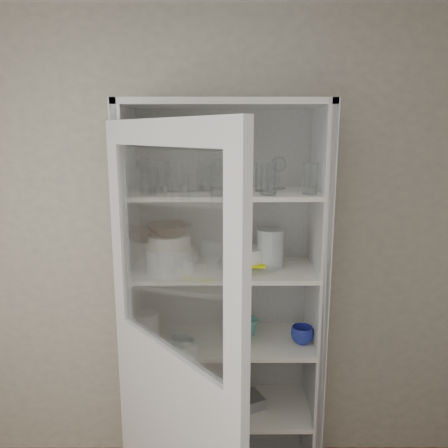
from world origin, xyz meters
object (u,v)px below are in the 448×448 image
at_px(mug_blue, 302,335).
at_px(cream_dish, 218,398).
at_px(goblet_2, 227,174).
at_px(tin_box, 244,402).
at_px(plate_stack_back, 181,255).
at_px(white_canister, 148,326).
at_px(cream_bowl, 169,241).
at_px(goblet_1, 219,172).
at_px(plate_stack_front, 170,260).
at_px(yellow_trivet, 249,262).
at_px(mug_white, 239,337).
at_px(mug_teal, 249,327).
at_px(cupboard_door, 172,399).
at_px(grey_bowl_stack, 270,248).
at_px(goblet_0, 144,172).
at_px(glass_platter, 249,265).
at_px(teal_jar, 232,326).
at_px(terracotta_bowl, 169,229).
at_px(white_ramekin, 249,254).
at_px(pantry_cabinet, 224,319).
at_px(goblet_3, 279,171).

distance_m(mug_blue, cream_dish, 0.61).
bearing_deg(goblet_2, tin_box, -58.05).
height_order(plate_stack_back, white_canister, plate_stack_back).
distance_m(cream_bowl, white_canister, 0.51).
distance_m(goblet_1, goblet_2, 0.05).
bearing_deg(mug_blue, plate_stack_front, -168.51).
bearing_deg(yellow_trivet, mug_white, -117.83).
distance_m(mug_blue, tin_box, 0.51).
distance_m(cream_bowl, mug_teal, 0.66).
xyz_separation_m(cupboard_door, plate_stack_front, (-0.06, 0.50, 0.45)).
relative_size(plate_stack_back, grey_bowl_stack, 0.98).
xyz_separation_m(cream_bowl, yellow_trivet, (0.40, 0.09, -0.13)).
distance_m(cupboard_door, goblet_0, 1.11).
bearing_deg(glass_platter, goblet_1, 151.26).
xyz_separation_m(plate_stack_back, grey_bowl_stack, (0.48, -0.13, 0.07)).
height_order(cream_bowl, mug_teal, cream_bowl).
xyz_separation_m(goblet_2, cream_bowl, (-0.29, -0.19, -0.32)).
height_order(goblet_0, plate_stack_front, goblet_0).
xyz_separation_m(teal_jar, white_canister, (-0.45, -0.01, 0.01)).
bearing_deg(terracotta_bowl, goblet_0, 133.01).
bearing_deg(teal_jar, goblet_0, 172.68).
xyz_separation_m(glass_platter, yellow_trivet, (0.00, 0.00, 0.02)).
bearing_deg(mug_teal, white_canister, 167.09).
bearing_deg(white_ramekin, cream_dish, -176.94).
xyz_separation_m(grey_bowl_stack, mug_teal, (-0.11, 0.03, -0.45)).
distance_m(goblet_0, cream_dish, 1.31).
bearing_deg(goblet_2, pantry_cabinet, -108.69).
distance_m(teal_jar, white_canister, 0.45).
distance_m(cupboard_door, yellow_trivet, 0.79).
bearing_deg(plate_stack_back, mug_blue, -17.17).
xyz_separation_m(goblet_0, teal_jar, (0.45, -0.06, -0.83)).
distance_m(yellow_trivet, grey_bowl_stack, 0.13).
distance_m(pantry_cabinet, goblet_0, 0.91).
distance_m(goblet_3, cream_bowl, 0.66).
distance_m(goblet_2, teal_jar, 0.82).
relative_size(mug_blue, cream_dish, 0.51).
bearing_deg(cream_bowl, terracotta_bowl, 0.00).
height_order(terracotta_bowl, white_ramekin, terracotta_bowl).
bearing_deg(goblet_1, cupboard_door, -105.70).
xyz_separation_m(pantry_cabinet, cream_dish, (-0.03, -0.06, -0.44)).
height_order(mug_blue, tin_box, mug_blue).
xyz_separation_m(cream_bowl, cream_dish, (0.24, 0.08, -0.92)).
bearing_deg(plate_stack_back, cream_bowl, -99.41).
bearing_deg(glass_platter, cream_dish, -176.94).
relative_size(pantry_cabinet, cream_bowl, 9.92).
height_order(goblet_3, cream_bowl, goblet_3).
relative_size(terracotta_bowl, grey_bowl_stack, 1.12).
bearing_deg(mug_teal, white_ramekin, -120.69).
bearing_deg(goblet_3, white_ramekin, -157.69).
xyz_separation_m(goblet_2, glass_platter, (0.11, -0.11, -0.47)).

